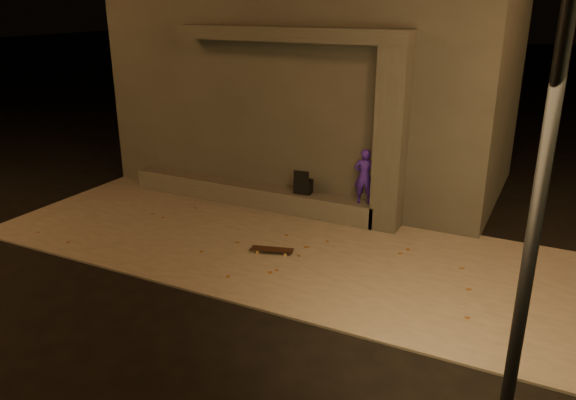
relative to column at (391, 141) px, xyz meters
The scene contains 10 objects.
ground 4.51m from the column, 114.39° to the right, with size 120.00×120.00×0.00m, color black.
sidewalk 3.04m from the column, 134.17° to the right, with size 11.00×4.40×0.04m, color #656059.
building 3.92m from the column, 134.55° to the left, with size 9.00×5.10×5.22m.
ledge 3.57m from the column, behind, with size 6.00×0.55×0.45m, color #4B4844.
column is the anchor object (origin of this frame).
canopy 2.93m from the column, behind, with size 5.00×0.70×0.28m, color #3B3936.
skateboarder 0.93m from the column, behind, with size 0.42×0.27×1.14m, color #3619A8.
backpack 2.20m from the column, behind, with size 0.39×0.27×0.52m.
skateboard 3.12m from the column, 124.68° to the right, with size 0.81×0.40×0.09m.
street_lamp_0 6.04m from the column, 59.08° to the right, with size 0.36×0.36×7.34m.
Camera 1 is at (4.70, -6.60, 4.42)m, focal length 35.00 mm.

